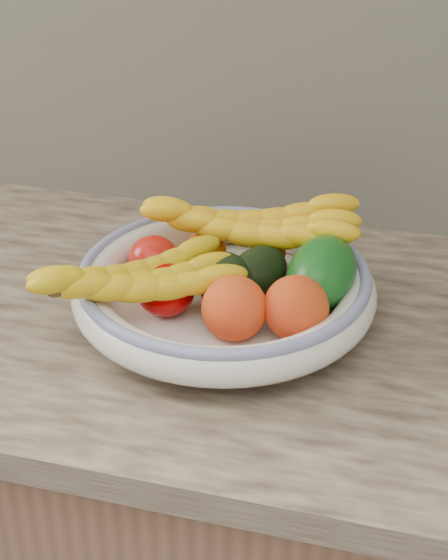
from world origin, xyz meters
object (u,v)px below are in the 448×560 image
fruit_bowl (224,288)px  banana_bunch_back (249,231)px  green_mango (322,273)px  banana_bunch_front (136,285)px

fruit_bowl → banana_bunch_back: banana_bunch_back is taller
green_mango → banana_bunch_front: 0.23m
green_mango → fruit_bowl: bearing=-165.6°
green_mango → banana_bunch_back: bearing=153.0°
banana_bunch_front → green_mango: bearing=-13.6°
banana_bunch_back → banana_bunch_front: (-0.10, -0.16, -0.01)m
green_mango → banana_bunch_back: (-0.11, 0.07, 0.01)m
banana_bunch_back → banana_bunch_front: size_ratio=1.13×
fruit_bowl → banana_bunch_front: bearing=-140.1°
banana_bunch_back → green_mango: bearing=-39.9°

